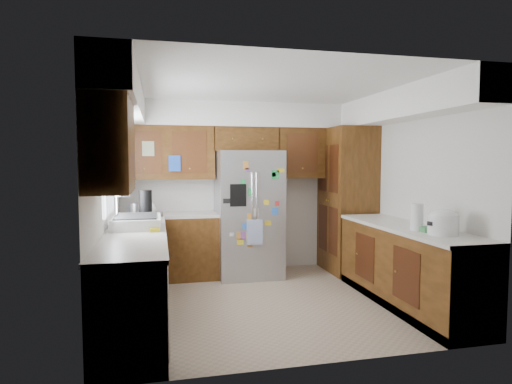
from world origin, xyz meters
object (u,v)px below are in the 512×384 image
rice_cooker (443,221)px  paper_towel (417,217)px  pantry (347,200)px  fridge (249,214)px

rice_cooker → paper_towel: (-0.10, 0.30, 0.01)m
pantry → paper_towel: bearing=-92.8°
fridge → rice_cooker: 2.73m
fridge → paper_towel: (1.40, -1.98, 0.16)m
fridge → paper_towel: bearing=-54.7°
fridge → pantry: bearing=-2.1°
fridge → rice_cooker: size_ratio=5.92×
pantry → fridge: pantry is taller
fridge → rice_cooker: (1.50, -2.28, 0.15)m
fridge → paper_towel: fridge is taller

